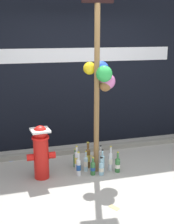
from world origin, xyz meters
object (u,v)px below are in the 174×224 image
Objects in this scene: bottle_8 at (77,160)px; bottle_5 at (101,168)px; bottle_6 at (102,162)px; bottle_9 at (118,165)px; fire_hydrant at (41,151)px; bottle_11 at (88,157)px; bottle_0 at (93,168)px; memorial_post at (101,65)px; bottle_1 at (76,159)px; bottle_2 at (101,156)px; bottle_7 at (79,166)px; bottle_10 at (111,161)px; bottle_3 at (94,161)px; bottle_4 at (86,163)px.

bottle_5 is at bearing -40.13° from bottle_8.
bottle_9 is at bearing -23.81° from bottle_6.
bottle_5 is at bearing -10.48° from fire_hydrant.
bottle_11 is (0.19, 0.04, 0.01)m from bottle_8.
bottle_0 is at bearing -89.94° from bottle_11.
memorial_post reaches higher than bottle_5.
bottle_9 reaches higher than bottle_0.
bottle_1 is 1.00× the size of bottle_2.
memorial_post reaches higher than fire_hydrant.
bottle_6 is at bearing 6.40° from bottle_7.
memorial_post is 1.55m from bottle_5.
bottle_10 is at bearing 27.84° from bottle_5.
bottle_4 is at bearing -158.77° from bottle_3.
bottle_6 reaches higher than bottle_2.
bottle_10 is 0.37m from bottle_11.
bottle_6 is 0.40m from bottle_7.
memorial_post reaches higher than bottle_10.
bottle_6 is at bearing -55.55° from memorial_post.
fire_hydrant reaches higher than bottle_0.
bottle_6 is (0.09, -0.13, 0.03)m from bottle_3.
bottle_6 is at bearing -35.95° from bottle_1.
bottle_0 is 0.23m from bottle_3.
bottle_0 is at bearing -155.50° from bottle_6.
bottle_5 is (0.19, -0.19, -0.02)m from bottle_4.
bottle_1 is 0.21m from bottle_11.
fire_hydrant is 2.43× the size of bottle_4.
bottle_10 reaches higher than bottle_2.
bottle_2 is 1.08× the size of bottle_5.
bottle_7 is (-0.46, -0.34, 0.02)m from bottle_2.
fire_hydrant is at bearing -166.18° from bottle_2.
bottle_3 is at bearing -4.08° from bottle_8.
bottle_6 is at bearing -15.73° from bottle_4.
bottle_6 reaches higher than bottle_3.
memorial_post is 6.61× the size of bottle_11.
bottle_4 is 0.16m from bottle_8.
bottle_3 is (0.09, 0.21, 0.00)m from bottle_0.
fire_hydrant reaches higher than bottle_11.
bottle_1 is (-0.33, 0.22, -1.53)m from memorial_post.
bottle_2 is 0.32m from bottle_10.
bottle_2 is 0.92× the size of bottle_9.
bottle_10 is at bearing 2.39° from bottle_7.
bottle_3 is 0.80× the size of bottle_7.
bottle_7 reaches higher than bottle_6.
bottle_10 is at bearing 140.80° from bottle_9.
memorial_post reaches higher than bottle_0.
bottle_3 is 0.16m from bottle_6.
bottle_7 is at bearing 175.18° from bottle_9.
bottle_1 is at bearing 118.21° from bottle_0.
bottle_4 is 0.82× the size of bottle_10.
fire_hydrant is at bearing -177.95° from bottle_4.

